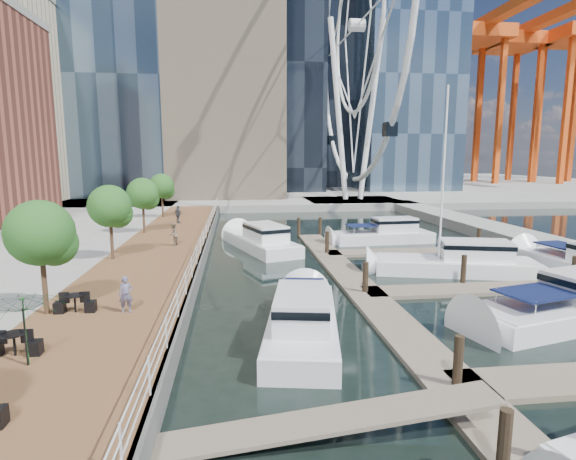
{
  "coord_description": "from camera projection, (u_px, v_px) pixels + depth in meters",
  "views": [
    {
      "loc": [
        -3.78,
        -14.36,
        7.19
      ],
      "look_at": [
        -0.7,
        11.61,
        3.0
      ],
      "focal_mm": 28.0,
      "sensor_mm": 36.0,
      "label": 1
    }
  ],
  "objects": [
    {
      "name": "ground",
      "position": [
        347.0,
        367.0,
        15.66
      ],
      "size": [
        520.0,
        520.0,
        0.0
      ],
      "primitive_type": "plane",
      "color": "black",
      "rests_on": "ground"
    },
    {
      "name": "boardwalk",
      "position": [
        156.0,
        262.0,
        29.24
      ],
      "size": [
        6.0,
        60.0,
        1.0
      ],
      "primitive_type": "cube",
      "color": "brown",
      "rests_on": "ground"
    },
    {
      "name": "seawall",
      "position": [
        202.0,
        261.0,
        29.59
      ],
      "size": [
        0.25,
        60.0,
        1.0
      ],
      "primitive_type": "cube",
      "color": "#595954",
      "rests_on": "ground"
    },
    {
      "name": "land_far",
      "position": [
        250.0,
        184.0,
        115.59
      ],
      "size": [
        200.0,
        114.0,
        1.0
      ],
      "primitive_type": "cube",
      "color": "gray",
      "rests_on": "ground"
    },
    {
      "name": "breakwater",
      "position": [
        522.0,
        239.0,
        37.51
      ],
      "size": [
        4.0,
        60.0,
        1.0
      ],
      "primitive_type": "cube",
      "color": "gray",
      "rests_on": "ground"
    },
    {
      "name": "pier",
      "position": [
        353.0,
        203.0,
        68.19
      ],
      "size": [
        14.0,
        12.0,
        1.0
      ],
      "primitive_type": "cube",
      "color": "gray",
      "rests_on": "ground"
    },
    {
      "name": "railing",
      "position": [
        200.0,
        246.0,
        29.42
      ],
      "size": [
        0.1,
        60.0,
        1.05
      ],
      "primitive_type": null,
      "color": "white",
      "rests_on": "boardwalk"
    },
    {
      "name": "floating_docks",
      "position": [
        438.0,
        274.0,
        26.29
      ],
      "size": [
        16.0,
        34.0,
        2.6
      ],
      "color": "#6D6051",
      "rests_on": "ground"
    },
    {
      "name": "ferris_wheel",
      "position": [
        357.0,
        26.0,
        64.17
      ],
      "size": [
        5.8,
        45.6,
        47.8
      ],
      "color": "white",
      "rests_on": "ground"
    },
    {
      "name": "port_cranes",
      "position": [
        516.0,
        107.0,
        114.15
      ],
      "size": [
        40.0,
        52.0,
        38.0
      ],
      "color": "#D84C14",
      "rests_on": "ground"
    },
    {
      "name": "street_trees",
      "position": [
        110.0,
        206.0,
        27.38
      ],
      "size": [
        2.6,
        42.6,
        4.6
      ],
      "color": "#3F2B1C",
      "rests_on": "ground"
    },
    {
      "name": "yacht_foreground",
      "position": [
        572.0,
        320.0,
        20.15
      ],
      "size": [
        11.94,
        5.89,
        2.15
      ],
      "primitive_type": null,
      "rotation": [
        0.0,
        0.0,
        1.83
      ],
      "color": "silver",
      "rests_on": "ground"
    },
    {
      "name": "pedestrian_near",
      "position": [
        126.0,
        294.0,
        18.11
      ],
      "size": [
        0.6,
        0.44,
        1.5
      ],
      "primitive_type": "imported",
      "rotation": [
        0.0,
        0.0,
        0.16
      ],
      "color": "#555470",
      "rests_on": "boardwalk"
    },
    {
      "name": "pedestrian_mid",
      "position": [
        173.0,
        234.0,
        32.0
      ],
      "size": [
        0.74,
        0.89,
        1.66
      ],
      "primitive_type": "imported",
      "rotation": [
        0.0,
        0.0,
        -1.72
      ],
      "color": "#7F6D58",
      "rests_on": "boardwalk"
    },
    {
      "name": "pedestrian_far",
      "position": [
        178.0,
        214.0,
        43.11
      ],
      "size": [
        1.01,
        1.0,
        1.72
      ],
      "primitive_type": "imported",
      "rotation": [
        0.0,
        0.0,
        2.36
      ],
      "color": "#383C46",
      "rests_on": "boardwalk"
    },
    {
      "name": "moored_yachts",
      "position": [
        431.0,
        275.0,
        27.91
      ],
      "size": [
        24.89,
        34.98,
        11.5
      ],
      "color": "white",
      "rests_on": "ground"
    }
  ]
}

